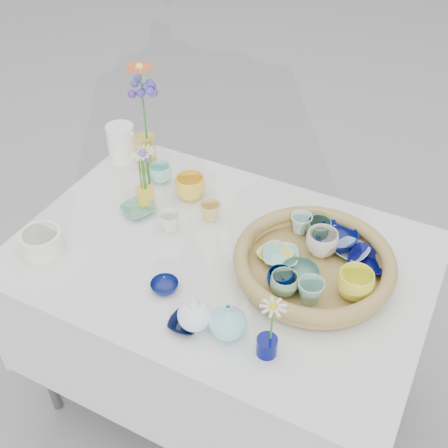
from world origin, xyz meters
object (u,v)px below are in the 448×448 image
at_px(wicker_tray, 314,264).
at_px(tall_vase_yellow, 146,152).
at_px(display_table, 222,393).
at_px(bud_vase_seafoam, 228,320).

distance_m(wicker_tray, tall_vase_yellow, 0.77).
bearing_deg(display_table, tall_vase_yellow, 147.81).
bearing_deg(wicker_tray, display_table, -169.88).
xyz_separation_m(display_table, tall_vase_yellow, (-0.45, 0.29, 0.83)).
bearing_deg(bud_vase_seafoam, tall_vase_yellow, 138.04).
distance_m(display_table, bud_vase_seafoam, 0.87).
xyz_separation_m(bud_vase_seafoam, tall_vase_yellow, (-0.61, 0.55, 0.01)).
relative_size(display_table, wicker_tray, 2.66).
height_order(wicker_tray, tall_vase_yellow, tall_vase_yellow).
height_order(display_table, bud_vase_seafoam, bud_vase_seafoam).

